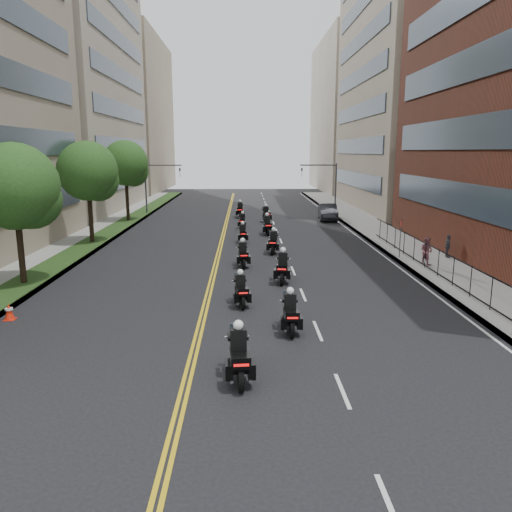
{
  "coord_description": "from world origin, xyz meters",
  "views": [
    {
      "loc": [
        0.34,
        -13.48,
        6.91
      ],
      "look_at": [
        0.94,
        12.28,
        1.48
      ],
      "focal_mm": 35.0,
      "sensor_mm": 36.0,
      "label": 1
    }
  ],
  "objects": [
    {
      "name": "ground",
      "position": [
        0.0,
        0.0,
        0.0
      ],
      "size": [
        160.0,
        160.0,
        0.0
      ],
      "primitive_type": "plane",
      "color": "black",
      "rests_on": "ground"
    },
    {
      "name": "sidewalk_right",
      "position": [
        12.0,
        25.0,
        0.07
      ],
      "size": [
        4.0,
        90.0,
        0.15
      ],
      "primitive_type": "cube",
      "color": "gray",
      "rests_on": "ground"
    },
    {
      "name": "motorcycle_9",
      "position": [
        2.5,
        35.56,
        0.72
      ],
      "size": [
        0.73,
        2.45,
        1.81
      ],
      "rotation": [
        0.0,
        0.0,
        0.13
      ],
      "color": "black",
      "rests_on": "ground"
    },
    {
      "name": "iron_fence",
      "position": [
        11.0,
        12.0,
        0.9
      ],
      "size": [
        0.05,
        28.0,
        1.5
      ],
      "color": "black",
      "rests_on": "sidewalk_right"
    },
    {
      "name": "motorcycle_0",
      "position": [
        0.15,
        0.82,
        0.74
      ],
      "size": [
        0.67,
        2.54,
        1.88
      ],
      "rotation": [
        0.0,
        0.0,
        0.08
      ],
      "color": "black",
      "rests_on": "ground"
    },
    {
      "name": "traffic_cone",
      "position": [
        -9.5,
        6.62,
        0.35
      ],
      "size": [
        0.43,
        0.43,
        0.72
      ],
      "color": "#FD270D",
      "rests_on": "ground"
    },
    {
      "name": "motorcycle_7",
      "position": [
        2.26,
        28.0,
        0.73
      ],
      "size": [
        0.62,
        2.51,
        1.85
      ],
      "rotation": [
        0.0,
        0.0,
        0.06
      ],
      "color": "black",
      "rests_on": "ground"
    },
    {
      "name": "motorcycle_6",
      "position": [
        0.21,
        24.33,
        0.65
      ],
      "size": [
        0.54,
        2.23,
        1.64
      ],
      "rotation": [
        0.0,
        0.0,
        0.05
      ],
      "color": "black",
      "rests_on": "ground"
    },
    {
      "name": "building_right_tan",
      "position": [
        21.48,
        48.0,
        15.0
      ],
      "size": [
        15.11,
        28.0,
        30.0
      ],
      "color": "gray",
      "rests_on": "ground"
    },
    {
      "name": "motorcycle_8",
      "position": [
        0.16,
        31.48,
        0.62
      ],
      "size": [
        0.58,
        2.12,
        1.56
      ],
      "rotation": [
        0.0,
        0.0,
        -0.09
      ],
      "color": "black",
      "rests_on": "ground"
    },
    {
      "name": "motorcycle_10",
      "position": [
        -0.11,
        39.13,
        0.74
      ],
      "size": [
        0.59,
        2.54,
        1.88
      ],
      "rotation": [
        0.0,
        0.0,
        -0.02
      ],
      "color": "black",
      "rests_on": "ground"
    },
    {
      "name": "grass_strip",
      "position": [
        -11.2,
        25.0,
        0.17
      ],
      "size": [
        2.0,
        90.0,
        0.04
      ],
      "primitive_type": "cube",
      "color": "#213D16",
      "rests_on": "sidewalk_left"
    },
    {
      "name": "sidewalk_left",
      "position": [
        -12.0,
        25.0,
        0.07
      ],
      "size": [
        4.0,
        90.0,
        0.15
      ],
      "primitive_type": "cube",
      "color": "gray",
      "rests_on": "ground"
    },
    {
      "name": "traffic_signal_right",
      "position": [
        9.54,
        42.0,
        3.7
      ],
      "size": [
        4.09,
        0.2,
        5.6
      ],
      "color": "#3F3F44",
      "rests_on": "ground"
    },
    {
      "name": "pedestrian_b",
      "position": [
        11.37,
        15.89,
        0.99
      ],
      "size": [
        0.98,
        1.03,
        1.69
      ],
      "primitive_type": "imported",
      "rotation": [
        0.0,
        0.0,
        2.13
      ],
      "color": "#864951",
      "rests_on": "sidewalk_right"
    },
    {
      "name": "motorcycle_5",
      "position": [
        2.34,
        20.27,
        0.7
      ],
      "size": [
        0.73,
        2.41,
        1.78
      ],
      "rotation": [
        0.0,
        0.0,
        -0.13
      ],
      "color": "black",
      "rests_on": "ground"
    },
    {
      "name": "traffic_signal_left",
      "position": [
        -9.54,
        42.0,
        3.7
      ],
      "size": [
        4.09,
        0.2,
        5.6
      ],
      "color": "#3F3F44",
      "rests_on": "ground"
    },
    {
      "name": "street_trees",
      "position": [
        -11.05,
        18.61,
        5.13
      ],
      "size": [
        4.4,
        38.4,
        7.98
      ],
      "color": "black",
      "rests_on": "ground"
    },
    {
      "name": "motorcycle_2",
      "position": [
        0.16,
        8.44,
        0.65
      ],
      "size": [
        0.67,
        2.23,
        1.65
      ],
      "rotation": [
        0.0,
        0.0,
        0.13
      ],
      "color": "black",
      "rests_on": "ground"
    },
    {
      "name": "motorcycle_4",
      "position": [
        0.23,
        16.25,
        0.69
      ],
      "size": [
        0.62,
        2.37,
        1.75
      ],
      "rotation": [
        0.0,
        0.0,
        0.08
      ],
      "color": "black",
      "rests_on": "ground"
    },
    {
      "name": "building_left_far",
      "position": [
        -22.0,
        78.0,
        13.0
      ],
      "size": [
        16.0,
        28.0,
        26.0
      ],
      "primitive_type": "cube",
      "color": "gray",
      "rests_on": "ground"
    },
    {
      "name": "motorcycle_1",
      "position": [
        2.11,
        5.0,
        0.69
      ],
      "size": [
        0.54,
        2.36,
        1.75
      ],
      "rotation": [
        0.0,
        0.0,
        -0.0
      ],
      "color": "black",
      "rests_on": "ground"
    },
    {
      "name": "building_right_far",
      "position": [
        21.5,
        78.0,
        13.0
      ],
      "size": [
        15.0,
        28.0,
        26.0
      ],
      "primitive_type": "cube",
      "color": "gray",
      "rests_on": "ground"
    },
    {
      "name": "motorcycle_3",
      "position": [
        2.39,
        12.54,
        0.74
      ],
      "size": [
        0.75,
        2.53,
        1.87
      ],
      "rotation": [
        0.0,
        0.0,
        -0.13
      ],
      "color": "black",
      "rests_on": "ground"
    },
    {
      "name": "pedestrian_c",
      "position": [
        13.5,
        17.88,
        0.89
      ],
      "size": [
        0.46,
        0.91,
        1.49
      ],
      "primitive_type": "imported",
      "rotation": [
        0.0,
        0.0,
        1.46
      ],
      "color": "#404148",
      "rests_on": "sidewalk_right"
    },
    {
      "name": "building_left_mid",
      "position": [
        -21.98,
        48.0,
        17.0
      ],
      "size": [
        16.11,
        28.0,
        34.0
      ],
      "color": "gray",
      "rests_on": "ground"
    },
    {
      "name": "parked_sedan",
      "position": [
        8.87,
        37.03,
        0.82
      ],
      "size": [
        2.12,
        5.08,
        1.63
      ],
      "primitive_type": "imported",
      "rotation": [
        0.0,
        0.0,
        -0.08
      ],
      "color": "black",
      "rests_on": "ground"
    }
  ]
}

